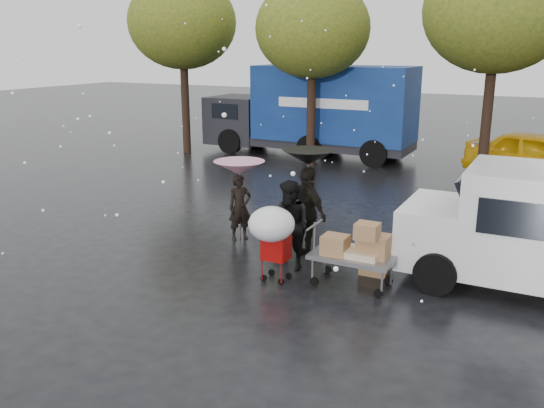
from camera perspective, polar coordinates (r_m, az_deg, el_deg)
The scene contains 13 objects.
ground at distance 11.20m, azimuth -0.06°, elevation -6.77°, with size 90.00×90.00×0.00m, color black.
person_pink at distance 12.87m, azimuth -3.20°, elevation -0.33°, with size 0.54×0.36×1.49m, color black.
person_middle at distance 11.13m, azimuth 1.83°, elevation -2.14°, with size 0.85×0.66×1.75m, color black.
person_black at distance 11.68m, azimuth 3.53°, elevation -0.89°, with size 1.12×0.47×1.91m, color black.
umbrella_pink at distance 12.65m, azimuth -3.26°, elevation 3.60°, with size 1.13×1.13×1.80m.
umbrella_black at distance 11.41m, azimuth 3.62°, elevation 4.62°, with size 1.04×1.04×2.25m.
vendor_cart at distance 10.43m, azimuth 8.42°, elevation -4.39°, with size 1.52×0.80×1.27m.
shopping_cart at distance 10.35m, azimuth 0.03°, elevation -2.40°, with size 0.84×0.84×1.46m.
blue_truck at distance 22.85m, azimuth 4.20°, elevation 9.16°, with size 8.30×2.60×3.50m.
box_ground_near at distance 11.23m, azimuth 10.22°, elevation -5.67°, with size 0.53×0.42×0.48m, color #966241.
box_ground_far at distance 11.84m, azimuth 17.47°, elevation -5.39°, with size 0.43×0.34×0.34m, color #966241.
yellow_taxi at distance 20.41m, azimuth 25.08°, elevation 4.28°, with size 1.88×4.68×1.60m, color #DDA00B.
tree_row at distance 19.94m, azimuth 12.49°, elevation 17.35°, with size 21.60×4.40×7.12m.
Camera 1 is at (4.72, -9.24, 4.23)m, focal length 38.00 mm.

